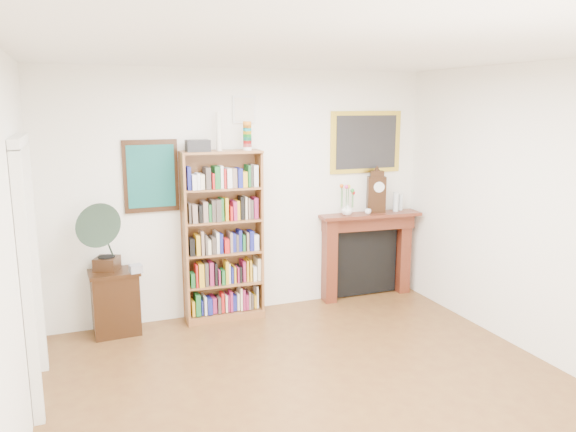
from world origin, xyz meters
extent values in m
cube|color=#59341B|center=(0.00, 0.00, -0.01)|extent=(4.50, 5.00, 0.01)
cube|color=white|center=(0.00, 0.00, 2.80)|extent=(4.50, 5.00, 0.01)
cube|color=white|center=(0.00, 2.50, 1.40)|extent=(4.50, 0.01, 2.80)
cube|color=white|center=(-2.25, 0.00, 1.40)|extent=(0.01, 5.00, 2.80)
cube|color=white|center=(2.25, 0.00, 1.40)|extent=(0.01, 5.00, 2.80)
cube|color=white|center=(-2.21, 0.73, 1.05)|extent=(0.08, 0.08, 2.10)
cube|color=white|center=(-2.21, 1.67, 1.05)|extent=(0.08, 0.08, 2.10)
cube|color=white|center=(-2.21, 1.20, 2.13)|extent=(0.08, 1.02, 0.08)
cube|color=black|center=(-1.05, 2.48, 1.65)|extent=(0.58, 0.03, 0.78)
cube|color=#125653|center=(-1.05, 2.46, 1.65)|extent=(0.50, 0.01, 0.67)
cube|color=white|center=(0.00, 2.48, 2.35)|extent=(0.26, 0.03, 0.30)
cube|color=silver|center=(0.00, 2.46, 2.35)|extent=(0.22, 0.01, 0.26)
cube|color=gold|center=(1.55, 2.48, 1.95)|extent=(0.95, 0.03, 0.75)
cube|color=#262628|center=(1.55, 2.46, 1.95)|extent=(0.82, 0.01, 0.65)
cube|color=brown|center=(-0.74, 2.32, 0.96)|extent=(0.05, 0.31, 1.91)
cube|color=brown|center=(0.11, 2.32, 0.96)|extent=(0.05, 0.31, 1.91)
cube|color=brown|center=(-0.31, 2.32, 1.90)|extent=(0.90, 0.36, 0.03)
cube|color=brown|center=(-0.31, 2.32, 0.04)|extent=(0.90, 0.36, 0.08)
cube|color=brown|center=(-0.31, 2.47, 0.96)|extent=(0.88, 0.07, 1.91)
cube|color=brown|center=(-0.31, 2.32, 0.41)|extent=(0.84, 0.34, 0.02)
cube|color=brown|center=(-0.31, 2.32, 0.78)|extent=(0.84, 0.34, 0.02)
cube|color=brown|center=(-0.31, 2.32, 1.14)|extent=(0.84, 0.34, 0.02)
cube|color=brown|center=(-0.31, 2.32, 1.50)|extent=(0.84, 0.34, 0.02)
cube|color=black|center=(-1.50, 2.29, 0.35)|extent=(0.52, 0.39, 0.69)
cube|color=#541F13|center=(1.04, 2.38, 0.52)|extent=(0.16, 0.20, 1.05)
cube|color=#541F13|center=(2.08, 2.38, 0.52)|extent=(0.16, 0.20, 1.05)
cube|color=#541F13|center=(1.56, 2.38, 0.96)|extent=(1.20, 0.29, 0.17)
cube|color=#541F13|center=(1.56, 2.35, 1.06)|extent=(1.30, 0.41, 0.04)
cube|color=black|center=(1.56, 2.44, 0.44)|extent=(0.87, 0.09, 0.84)
cube|color=black|center=(-1.56, 2.36, 0.76)|extent=(0.30, 0.30, 0.14)
cylinder|color=black|center=(-1.56, 2.36, 0.84)|extent=(0.23, 0.23, 0.01)
cone|color=#2E4236|center=(-1.56, 2.21, 1.15)|extent=(0.65, 0.71, 0.59)
cube|color=silver|center=(-1.29, 2.16, 0.73)|extent=(0.14, 0.14, 0.08)
cube|color=black|center=(1.67, 2.39, 1.31)|extent=(0.25, 0.19, 0.45)
cylinder|color=white|center=(1.67, 2.33, 1.41)|extent=(0.13, 0.06, 0.13)
cube|color=black|center=(1.67, 2.39, 1.56)|extent=(0.19, 0.15, 0.08)
imported|color=white|center=(1.24, 2.35, 1.15)|extent=(0.16, 0.16, 0.14)
imported|color=white|center=(1.51, 2.31, 1.12)|extent=(0.08, 0.08, 0.06)
cylinder|color=silver|center=(1.93, 2.35, 1.20)|extent=(0.07, 0.07, 0.24)
cylinder|color=silver|center=(2.02, 2.39, 1.18)|extent=(0.06, 0.06, 0.20)
camera|label=1|loc=(-1.84, -3.62, 2.41)|focal=35.00mm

